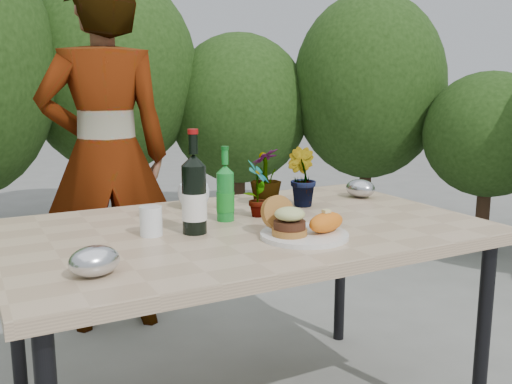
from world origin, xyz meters
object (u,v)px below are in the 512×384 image
dinner_plate (304,235)px  wine_bottle (194,196)px  patio_table (245,241)px  person (106,157)px

dinner_plate → wine_bottle: wine_bottle is taller
patio_table → person: bearing=100.6°
patio_table → wine_bottle: (-0.19, -0.01, 0.18)m
patio_table → dinner_plate: 0.25m
patio_table → wine_bottle: wine_bottle is taller
wine_bottle → person: 1.12m
person → dinner_plate: bearing=111.3°
patio_table → person: 1.14m
dinner_plate → wine_bottle: bearing=143.4°
dinner_plate → person: size_ratio=0.16×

